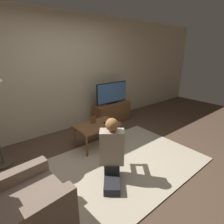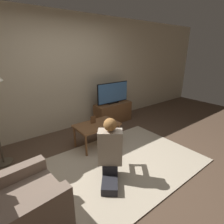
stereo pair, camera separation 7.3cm
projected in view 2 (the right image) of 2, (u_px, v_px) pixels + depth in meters
ground_plane at (116, 167)px, 2.89m from camera, size 10.00×10.00×0.00m
wall_back at (62, 75)px, 3.89m from camera, size 10.00×0.06×2.60m
rug at (116, 166)px, 2.88m from camera, size 2.90×1.82×0.02m
tv_stand at (113, 113)px, 4.62m from camera, size 0.99×0.38×0.52m
tv at (113, 93)px, 4.44m from camera, size 0.93×0.08×0.54m
coffee_table at (97, 127)px, 3.41m from camera, size 0.84×0.53×0.46m
armchair at (17, 211)px, 1.75m from camera, size 0.86×0.83×0.91m
person_kneeling at (110, 151)px, 2.48m from camera, size 0.70×0.77×0.95m
picture_frame at (93, 120)px, 3.41m from camera, size 0.11×0.01×0.15m
remote at (106, 124)px, 3.40m from camera, size 0.04×0.15×0.02m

